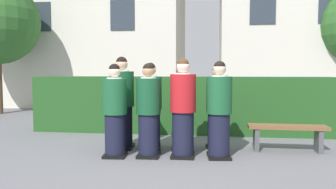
% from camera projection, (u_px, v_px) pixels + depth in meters
% --- Properties ---
extents(ground_plane, '(60.00, 60.00, 0.00)m').
position_uv_depth(ground_plane, '(166.00, 157.00, 5.73)').
color(ground_plane, slate).
extents(student_front_row_0, '(0.41, 0.52, 1.59)m').
position_uv_depth(student_front_row_0, '(115.00, 113.00, 5.71)').
color(student_front_row_0, black).
rests_on(student_front_row_0, ground).
extents(student_front_row_1, '(0.42, 0.47, 1.60)m').
position_uv_depth(student_front_row_1, '(149.00, 112.00, 5.70)').
color(student_front_row_1, black).
rests_on(student_front_row_1, ground).
extents(student_in_red_blazer, '(0.44, 0.49, 1.68)m').
position_uv_depth(student_in_red_blazer, '(183.00, 110.00, 5.68)').
color(student_in_red_blazer, black).
rests_on(student_in_red_blazer, ground).
extents(student_front_row_3, '(0.43, 0.51, 1.64)m').
position_uv_depth(student_front_row_3, '(219.00, 112.00, 5.63)').
color(student_front_row_3, black).
rests_on(student_front_row_3, ground).
extents(student_rear_row_0, '(0.45, 0.52, 1.74)m').
position_uv_depth(student_rear_row_0, '(122.00, 105.00, 6.32)').
color(student_rear_row_0, black).
rests_on(student_rear_row_0, ground).
extents(student_rear_row_1, '(0.44, 0.51, 1.62)m').
position_uv_depth(student_rear_row_1, '(151.00, 108.00, 6.28)').
color(student_rear_row_1, black).
rests_on(student_rear_row_1, ground).
extents(student_rear_row_2, '(0.43, 0.51, 1.67)m').
position_uv_depth(student_rear_row_2, '(182.00, 107.00, 6.24)').
color(student_rear_row_2, black).
rests_on(student_rear_row_2, ground).
extents(student_rear_row_3, '(0.43, 0.50, 1.57)m').
position_uv_depth(student_rear_row_3, '(217.00, 110.00, 6.23)').
color(student_rear_row_3, black).
rests_on(student_rear_row_3, ground).
extents(hedge, '(7.00, 0.70, 1.33)m').
position_uv_depth(hedge, '(179.00, 105.00, 7.91)').
color(hedge, '#214C1E').
rests_on(hedge, ground).
extents(school_building_main, '(7.61, 4.35, 7.82)m').
position_uv_depth(school_building_main, '(99.00, 12.00, 14.44)').
color(school_building_main, beige).
rests_on(school_building_main, ground).
extents(school_building_annex, '(5.50, 4.54, 7.49)m').
position_uv_depth(school_building_annex, '(284.00, 14.00, 13.81)').
color(school_building_annex, beige).
rests_on(school_building_annex, ground).
extents(wooden_bench, '(1.40, 0.38, 0.48)m').
position_uv_depth(wooden_bench, '(287.00, 132.00, 6.09)').
color(wooden_bench, brown).
rests_on(wooden_bench, ground).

